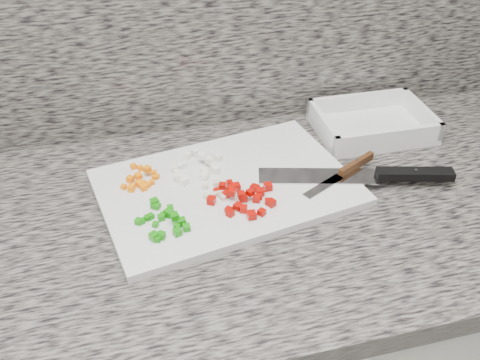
{
  "coord_description": "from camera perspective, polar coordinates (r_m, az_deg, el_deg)",
  "views": [
    {
      "loc": [
        -0.07,
        0.73,
        1.51
      ],
      "look_at": [
        0.12,
        1.47,
        0.94
      ],
      "focal_mm": 40.0,
      "sensor_mm": 36.0,
      "label": 1
    }
  ],
  "objects": [
    {
      "name": "countertop",
      "position": [
        0.95,
        -6.46,
        -4.84
      ],
      "size": [
        3.96,
        0.64,
        0.04
      ],
      "primitive_type": "cube",
      "color": "#67625B",
      "rests_on": "cabinet"
    },
    {
      "name": "cutting_board",
      "position": [
        0.99,
        -1.41,
        -0.78
      ],
      "size": [
        0.5,
        0.38,
        0.02
      ],
      "primitive_type": "cube",
      "rotation": [
        0.0,
        0.0,
        0.18
      ],
      "color": "silver",
      "rests_on": "countertop"
    },
    {
      "name": "carrot_pile",
      "position": [
        1.0,
        -10.55,
        0.07
      ],
      "size": [
        0.07,
        0.09,
        0.02
      ],
      "color": "orange",
      "rests_on": "cutting_board"
    },
    {
      "name": "onion_pile",
      "position": [
        1.02,
        -4.64,
        1.6
      ],
      "size": [
        0.1,
        0.11,
        0.02
      ],
      "color": "white",
      "rests_on": "cutting_board"
    },
    {
      "name": "green_pepper_pile",
      "position": [
        0.9,
        -8.19,
        -4.2
      ],
      "size": [
        0.09,
        0.11,
        0.02
      ],
      "color": "#15810B",
      "rests_on": "cutting_board"
    },
    {
      "name": "red_pepper_pile",
      "position": [
        0.94,
        0.43,
        -1.82
      ],
      "size": [
        0.12,
        0.11,
        0.02
      ],
      "color": "#A90802",
      "rests_on": "cutting_board"
    },
    {
      "name": "garlic_pile",
      "position": [
        0.96,
        -2.57,
        -1.16
      ],
      "size": [
        0.06,
        0.06,
        0.01
      ],
      "color": "beige",
      "rests_on": "cutting_board"
    },
    {
      "name": "chef_knife",
      "position": [
        1.03,
        14.84,
        0.54
      ],
      "size": [
        0.36,
        0.13,
        0.02
      ],
      "rotation": [
        0.0,
        0.0,
        -0.26
      ],
      "color": "#BBBDC2",
      "rests_on": "cutting_board"
    },
    {
      "name": "paring_knife",
      "position": [
        1.03,
        11.47,
        1.09
      ],
      "size": [
        0.17,
        0.1,
        0.02
      ],
      "rotation": [
        0.0,
        0.0,
        0.48
      ],
      "color": "#BBBDC2",
      "rests_on": "cutting_board"
    },
    {
      "name": "tray",
      "position": [
        1.19,
        13.9,
        5.75
      ],
      "size": [
        0.24,
        0.18,
        0.05
      ],
      "rotation": [
        0.0,
        0.0,
        -0.02
      ],
      "color": "silver",
      "rests_on": "countertop"
    }
  ]
}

